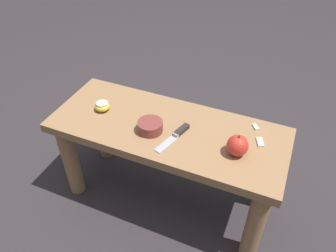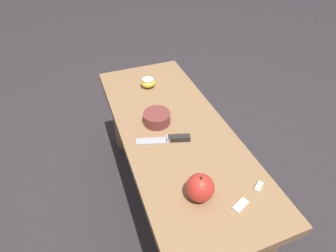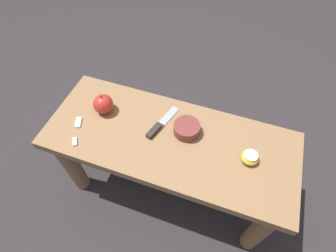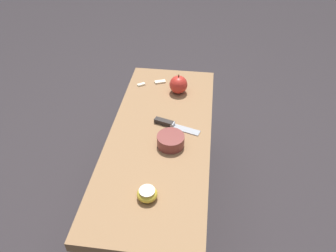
{
  "view_description": "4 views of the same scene",
  "coord_description": "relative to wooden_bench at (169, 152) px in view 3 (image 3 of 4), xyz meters",
  "views": [
    {
      "loc": [
        0.43,
        -0.98,
        1.37
      ],
      "look_at": [
        0.02,
        -0.03,
        0.5
      ],
      "focal_mm": 35.0,
      "sensor_mm": 36.0,
      "label": 1
    },
    {
      "loc": [
        0.7,
        -0.29,
        1.15
      ],
      "look_at": [
        0.02,
        -0.03,
        0.5
      ],
      "focal_mm": 28.0,
      "sensor_mm": 36.0,
      "label": 2
    },
    {
      "loc": [
        -0.19,
        0.55,
        1.35
      ],
      "look_at": [
        0.02,
        -0.03,
        0.5
      ],
      "focal_mm": 28.0,
      "sensor_mm": 36.0,
      "label": 3
    },
    {
      "loc": [
        -0.97,
        -0.16,
        1.34
      ],
      "look_at": [
        0.02,
        -0.03,
        0.5
      ],
      "focal_mm": 35.0,
      "sensor_mm": 36.0,
      "label": 4
    }
  ],
  "objects": [
    {
      "name": "apple_slice_near_knife",
      "position": [
        0.35,
        0.14,
        0.11
      ],
      "size": [
        0.04,
        0.04,
        0.01
      ],
      "color": "beige",
      "rests_on": "wooden_bench"
    },
    {
      "name": "apple_whole",
      "position": [
        0.31,
        -0.04,
        0.15
      ],
      "size": [
        0.08,
        0.08,
        0.1
      ],
      "color": "red",
      "rests_on": "wooden_bench"
    },
    {
      "name": "bowl",
      "position": [
        -0.05,
        -0.05,
        0.13
      ],
      "size": [
        0.11,
        0.11,
        0.05
      ],
      "color": "brown",
      "rests_on": "wooden_bench"
    },
    {
      "name": "apple_slice_center",
      "position": [
        0.38,
        0.06,
        0.11
      ],
      "size": [
        0.04,
        0.06,
        0.01
      ],
      "color": "beige",
      "rests_on": "wooden_bench"
    },
    {
      "name": "ground_plane",
      "position": [
        0.0,
        0.0,
        -0.36
      ],
      "size": [
        8.0,
        8.0,
        0.0
      ],
      "primitive_type": "plane",
      "color": "#2D282B"
    },
    {
      "name": "wooden_bench",
      "position": [
        0.0,
        0.0,
        0.0
      ],
      "size": [
        1.02,
        0.41,
        0.47
      ],
      "color": "olive",
      "rests_on": "ground_plane"
    },
    {
      "name": "knife",
      "position": [
        0.06,
        -0.03,
        0.11
      ],
      "size": [
        0.08,
        0.2,
        0.02
      ],
      "rotation": [
        0.0,
        0.0,
        -1.86
      ],
      "color": "#9EA0A5",
      "rests_on": "wooden_bench"
    },
    {
      "name": "apple_cut",
      "position": [
        -0.32,
        -0.01,
        0.13
      ],
      "size": [
        0.07,
        0.07,
        0.04
      ],
      "color": "gold",
      "rests_on": "wooden_bench"
    }
  ]
}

